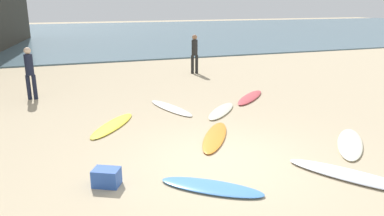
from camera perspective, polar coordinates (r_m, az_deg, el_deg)
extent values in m
plane|color=#C6B28E|center=(7.94, 4.62, -8.24)|extent=(120.00, 120.00, 0.00)
cube|color=slate|center=(41.05, -15.78, 11.00)|extent=(120.00, 40.00, 0.08)
ellipsoid|color=silver|center=(9.55, 23.26, -5.05)|extent=(1.88, 2.01, 0.07)
ellipsoid|color=#EAE8CB|center=(11.38, 4.56, -0.44)|extent=(1.68, 1.82, 0.08)
ellipsoid|color=#4F92E2|center=(6.84, 3.03, -12.11)|extent=(1.84, 1.62, 0.07)
ellipsoid|color=white|center=(11.69, -3.31, 0.01)|extent=(1.08, 2.30, 0.06)
ellipsoid|color=#D74B52|center=(13.10, 8.97, 1.65)|extent=(1.96, 1.95, 0.09)
ellipsoid|color=orange|center=(9.22, 3.58, -4.44)|extent=(1.61, 2.20, 0.07)
ellipsoid|color=yellow|center=(10.28, -12.17, -2.62)|extent=(1.71, 2.16, 0.06)
ellipsoid|color=white|center=(7.85, 23.46, -9.57)|extent=(1.86, 2.37, 0.09)
cylinder|color=black|center=(17.48, 0.73, 6.76)|extent=(0.14, 0.14, 0.86)
cylinder|color=black|center=(17.49, 0.07, 6.77)|extent=(0.14, 0.14, 0.86)
cylinder|color=black|center=(17.38, 0.40, 9.34)|extent=(0.37, 0.37, 0.72)
sphere|color=#9E7051|center=(17.33, 0.41, 10.90)|extent=(0.23, 0.23, 0.23)
cylinder|color=#191E33|center=(13.94, -23.95, 2.95)|extent=(0.14, 0.14, 0.86)
cylinder|color=#191E33|center=(13.89, -23.16, 2.99)|extent=(0.14, 0.14, 0.86)
cylinder|color=#191E33|center=(13.78, -23.92, 6.15)|extent=(0.33, 0.33, 0.71)
sphere|color=beige|center=(13.71, -24.14, 8.09)|extent=(0.23, 0.23, 0.23)
cube|color=#2D56B2|center=(7.07, -13.08, -10.39)|extent=(0.58, 0.52, 0.33)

